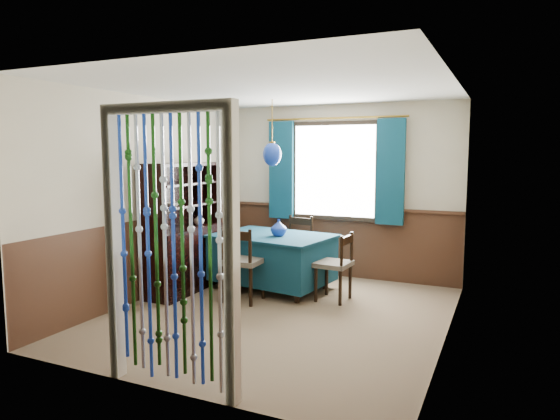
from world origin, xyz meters
The scene contains 22 objects.
floor centered at (0.00, 0.00, 0.00)m, with size 4.00×4.00×0.00m, color brown.
ceiling centered at (0.00, 0.00, 2.50)m, with size 4.00×4.00×0.00m, color silver.
wall_back centered at (0.00, 2.00, 1.25)m, with size 3.60×3.60×0.00m, color beige.
wall_front centered at (0.00, -2.00, 1.25)m, with size 3.60×3.60×0.00m, color beige.
wall_left centered at (-1.80, 0.00, 1.25)m, with size 4.00×4.00×0.00m, color beige.
wall_right centered at (1.80, 0.00, 1.25)m, with size 4.00×4.00×0.00m, color beige.
wainscot_back centered at (0.00, 1.99, 0.50)m, with size 3.60×3.60×0.00m, color #412718.
wainscot_front centered at (0.00, -1.99, 0.50)m, with size 3.60×3.60×0.00m, color #412718.
wainscot_left centered at (-1.79, 0.00, 0.50)m, with size 4.00×4.00×0.00m, color #412718.
wainscot_right centered at (1.79, 0.00, 0.50)m, with size 4.00×4.00×0.00m, color #412718.
window centered at (0.00, 1.95, 1.55)m, with size 1.32×0.12×1.42m, color black.
doorway centered at (0.00, -1.94, 1.05)m, with size 1.16×0.12×2.18m, color silver, non-canonical shape.
dining_table centered at (-0.52, 0.95, 0.43)m, with size 1.65×1.26×0.73m.
chair_near centered at (-0.61, 0.28, 0.49)m, with size 0.47×0.45×0.93m.
chair_far centered at (-0.47, 1.63, 0.47)m, with size 0.50×0.48×0.89m.
chair_left centered at (-1.45, 1.09, 0.43)m, with size 0.42×0.43×0.81m.
chair_right centered at (0.41, 0.79, 0.45)m, with size 0.42×0.44×0.84m.
sideboard centered at (-1.56, 0.39, 0.59)m, with size 0.48×1.30×1.68m.
pendant_lamp centered at (-0.52, 0.95, 1.79)m, with size 0.25×0.25×0.86m.
vase_table centered at (-0.41, 0.90, 0.83)m, with size 0.19×0.19×0.20m, color #163397.
bowl_shelf centered at (-1.50, 0.09, 1.18)m, with size 0.21×0.21×0.05m, color beige.
vase_sideboard centered at (-1.50, 0.69, 0.92)m, with size 0.16×0.16×0.16m, color beige.
Camera 1 is at (2.29, -4.94, 1.81)m, focal length 32.00 mm.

